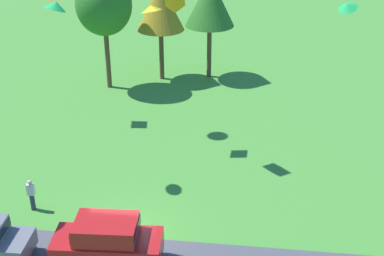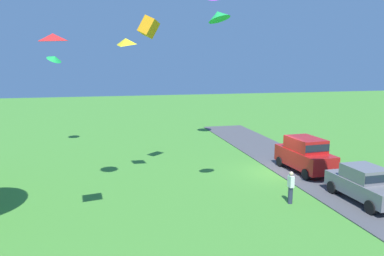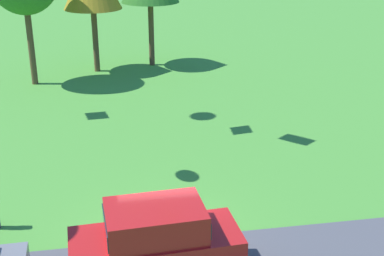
{
  "view_description": "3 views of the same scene",
  "coord_description": "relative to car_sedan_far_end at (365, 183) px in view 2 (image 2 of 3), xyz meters",
  "views": [
    {
      "loc": [
        5.4,
        -19.35,
        15.75
      ],
      "look_at": [
        2.62,
        3.65,
        4.01
      ],
      "focal_mm": 50.0,
      "sensor_mm": 36.0,
      "label": 1
    },
    {
      "loc": [
        -21.83,
        10.79,
        7.21
      ],
      "look_at": [
        2.4,
        5.01,
        2.81
      ],
      "focal_mm": 35.0,
      "sensor_mm": 36.0,
      "label": 2
    },
    {
      "loc": [
        -1.42,
        -14.19,
        9.51
      ],
      "look_at": [
        1.62,
        3.4,
        2.33
      ],
      "focal_mm": 50.0,
      "sensor_mm": 36.0,
      "label": 3
    }
  ],
  "objects": [
    {
      "name": "ground_plane",
      "position": [
        5.87,
        2.21,
        -1.04
      ],
      "size": [
        120.0,
        120.0,
        0.0
      ],
      "primitive_type": "plane",
      "color": "#478E33"
    },
    {
      "name": "pavement_strip",
      "position": [
        5.87,
        -0.03,
        -1.01
      ],
      "size": [
        36.0,
        4.4,
        0.06
      ],
      "primitive_type": "cube",
      "color": "#4C4C51",
      "rests_on": "ground"
    },
    {
      "name": "car_sedan_far_end",
      "position": [
        0.0,
        0.0,
        0.0
      ],
      "size": [
        4.44,
        2.04,
        1.84
      ],
      "color": "slate",
      "rests_on": "ground"
    },
    {
      "name": "car_suv_by_flagpole",
      "position": [
        5.56,
        0.23,
        0.25
      ],
      "size": [
        4.7,
        2.26,
        2.28
      ],
      "color": "red",
      "rests_on": "ground"
    },
    {
      "name": "person_on_lawn",
      "position": [
        0.73,
        3.81,
        -0.16
      ],
      "size": [
        0.36,
        0.24,
        1.71
      ],
      "color": "#2D334C",
      "rests_on": "ground"
    },
    {
      "name": "kite_box_topmost",
      "position": [
        7.05,
        10.18,
        8.23
      ],
      "size": [
        1.06,
        1.42,
        1.42
      ],
      "primitive_type": "cube",
      "rotation": [
        0.41,
        0.3,
        5.66
      ],
      "color": "orange"
    },
    {
      "name": "kite_delta_over_trees",
      "position": [
        16.9,
        16.74,
        6.49
      ],
      "size": [
        1.71,
        1.71,
        0.85
      ],
      "primitive_type": "cone",
      "rotation": [
        -0.48,
        0.0,
        2.4
      ],
      "color": "green"
    },
    {
      "name": "kite_delta_mid_center",
      "position": [
        1.66,
        7.51,
        8.35
      ],
      "size": [
        1.57,
        1.57,
        0.72
      ],
      "primitive_type": "cone",
      "rotation": [
        0.32,
        0.0,
        2.34
      ],
      "color": "green"
    },
    {
      "name": "kite_diamond_trailing_tail",
      "position": [
        -1.05,
        14.71,
        7.07
      ],
      "size": [
        1.47,
        1.45,
        0.34
      ],
      "primitive_type": "pyramid",
      "rotation": [
        0.06,
        0.0,
        4.05
      ],
      "color": "red"
    },
    {
      "name": "kite_diamond_low_drifter",
      "position": [
        5.49,
        11.66,
        7.29
      ],
      "size": [
        1.33,
        1.34,
        0.54
      ],
      "primitive_type": "pyramid",
      "rotation": [
        -0.26,
        0.0,
        0.8
      ],
      "color": "yellow"
    }
  ]
}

